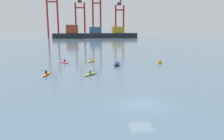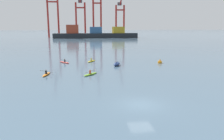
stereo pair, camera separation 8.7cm
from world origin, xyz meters
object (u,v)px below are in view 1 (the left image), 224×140
(kayak_yellow, at_px, (91,61))
(channel_buoy, at_px, (160,62))
(kayak_lime, at_px, (90,74))
(gantry_crane_west, at_px, (52,9))
(kayak_red, at_px, (64,62))
(container_barge, at_px, (95,34))
(gantry_crane_west_mid, at_px, (80,13))
(capsized_dinghy, at_px, (117,64))
(gantry_crane_east_mid, at_px, (97,10))
(kayak_orange, at_px, (46,74))
(gantry_crane_east, at_px, (120,14))

(kayak_yellow, bearing_deg, channel_buoy, -16.28)
(kayak_lime, bearing_deg, gantry_crane_west, 98.91)
(kayak_yellow, xyz_separation_m, kayak_red, (-5.95, -0.93, 0.00))
(container_barge, bearing_deg, gantry_crane_west_mid, 124.77)
(capsized_dinghy, bearing_deg, kayak_yellow, 128.98)
(gantry_crane_east_mid, distance_m, channel_buoy, 114.91)
(gantry_crane_east_mid, relative_size, kayak_orange, 11.86)
(container_barge, relative_size, capsized_dinghy, 19.80)
(gantry_crane_west_mid, relative_size, kayak_red, 11.21)
(container_barge, bearing_deg, gantry_crane_east_mid, 75.93)
(container_barge, distance_m, gantry_crane_west, 33.91)
(gantry_crane_east_mid, bearing_deg, channel_buoy, -87.66)
(container_barge, height_order, gantry_crane_west, gantry_crane_west)
(kayak_lime, xyz_separation_m, kayak_yellow, (0.89, 13.82, -0.00))
(kayak_red, bearing_deg, gantry_crane_west_mid, 87.80)
(gantry_crane_east, height_order, capsized_dinghy, gantry_crane_east)
(capsized_dinghy, relative_size, kayak_yellow, 0.88)
(gantry_crane_west, xyz_separation_m, gantry_crane_west_mid, (18.74, 3.56, -2.12))
(gantry_crane_east, relative_size, channel_buoy, 33.15)
(container_barge, xyz_separation_m, kayak_lime, (-8.67, -113.85, -2.58))
(kayak_orange, bearing_deg, capsized_dinghy, 28.01)
(gantry_crane_east_mid, bearing_deg, kayak_red, -98.27)
(channel_buoy, bearing_deg, gantry_crane_west, 107.02)
(gantry_crane_west_mid, xyz_separation_m, kayak_orange, (-6.58, -126.34, -16.70))
(gantry_crane_east_mid, xyz_separation_m, channel_buoy, (4.62, -113.30, -18.57))
(capsized_dinghy, bearing_deg, gantry_crane_east, 79.38)
(gantry_crane_east_mid, distance_m, capsized_dinghy, 116.60)
(container_barge, relative_size, kayak_red, 18.27)
(kayak_lime, bearing_deg, kayak_orange, 172.50)
(capsized_dinghy, relative_size, channel_buoy, 2.82)
(gantry_crane_west, bearing_deg, container_barge, -19.41)
(capsized_dinghy, bearing_deg, container_barge, 88.41)
(gantry_crane_west, relative_size, gantry_crane_east_mid, 0.97)
(gantry_crane_east, relative_size, capsized_dinghy, 11.76)
(gantry_crane_west_mid, height_order, gantry_crane_east_mid, gantry_crane_east_mid)
(capsized_dinghy, height_order, kayak_lime, kayak_lime)
(container_barge, relative_size, gantry_crane_east, 1.68)
(kayak_orange, bearing_deg, gantry_crane_west_mid, 87.02)
(gantry_crane_west, relative_size, channel_buoy, 39.57)
(kayak_orange, xyz_separation_m, kayak_yellow, (8.13, 12.86, -0.00))
(gantry_crane_west, xyz_separation_m, kayak_red, (14.35, -110.85, -18.82))
(gantry_crane_west_mid, relative_size, kayak_orange, 9.92)
(container_barge, xyz_separation_m, kayak_red, (-13.73, -100.96, -2.58))
(gantry_crane_east, xyz_separation_m, capsized_dinghy, (-21.21, -113.09, -15.42))
(gantry_crane_east_mid, xyz_separation_m, kayak_orange, (-18.17, -121.89, -18.76))
(gantry_crane_east, height_order, kayak_lime, gantry_crane_east)
(gantry_crane_east, bearing_deg, gantry_crane_east_mid, 173.22)
(container_barge, height_order, kayak_red, container_barge)
(gantry_crane_east_mid, relative_size, kayak_yellow, 12.82)
(gantry_crane_east_mid, bearing_deg, gantry_crane_west, 178.30)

